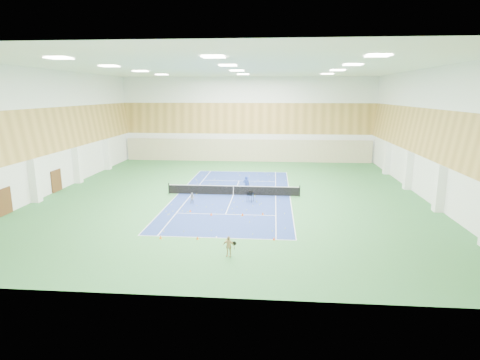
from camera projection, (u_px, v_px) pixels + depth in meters
The scene contains 22 objects.
ground at pixel (233, 195), 39.07m from camera, with size 40.00×40.00×0.00m, color #307038.
room_shell at pixel (233, 133), 37.79m from camera, with size 36.00×40.00×12.00m, color white, non-canonical shape.
wood_cladding at pixel (233, 112), 37.37m from camera, with size 36.00×40.00×8.00m, color #BB8F45, non-canonical shape.
ceiling_light_grid at pixel (233, 69), 36.53m from camera, with size 21.40×25.40×0.06m, color white, non-canonical shape.
court_surface at pixel (233, 195), 39.07m from camera, with size 10.97×23.77×0.01m, color navy.
tennis_balls_scatter at pixel (233, 195), 39.06m from camera, with size 10.57×22.77×0.07m, color #CCE627, non-canonical shape.
tennis_net at pixel (233, 190), 38.95m from camera, with size 12.80×0.10×1.10m, color black, non-canonical shape.
back_curtain at pixel (247, 150), 57.96m from camera, with size 35.40×0.16×3.20m, color #C6B793.
door_left_a at pixel (4, 202), 32.53m from camera, with size 0.08×1.80×2.20m, color #593319.
door_left_b at pixel (56, 181), 40.32m from camera, with size 0.08×1.80×2.20m, color #593319.
coach at pixel (246, 185), 39.48m from camera, with size 0.65×0.43×1.78m, color navy.
child_court at pixel (192, 198), 36.00m from camera, with size 0.49×0.38×1.00m, color gray.
child_apron at pixel (228, 246), 24.32m from camera, with size 0.75×0.31×1.28m, color tan.
ball_cart at pixel (250, 197), 36.60m from camera, with size 0.54×0.54×0.93m, color black, non-canonical shape.
cone_svc_a at pixel (190, 211), 33.51m from camera, with size 0.19×0.19×0.21m, color #FF4A0D.
cone_svc_b at pixel (211, 214), 32.56m from camera, with size 0.21×0.21×0.23m, color #F4480C.
cone_svc_c at pixel (243, 214), 32.47m from camera, with size 0.21×0.21×0.23m, color #E74D0C.
cone_svc_d at pixel (263, 214), 32.71m from camera, with size 0.20×0.20×0.22m, color #EB570C.
cone_base_a at pixel (161, 237), 27.38m from camera, with size 0.21×0.21×0.23m, color orange.
cone_base_b at pixel (197, 238), 27.24m from camera, with size 0.19×0.19×0.21m, color #FF600D.
cone_base_c at pixel (227, 240), 26.85m from camera, with size 0.20×0.20×0.22m, color #D6640B.
cone_base_d at pixel (274, 239), 27.11m from camera, with size 0.18×0.18×0.20m, color #F9500D.
Camera 1 is at (3.86, -37.67, 9.75)m, focal length 30.00 mm.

